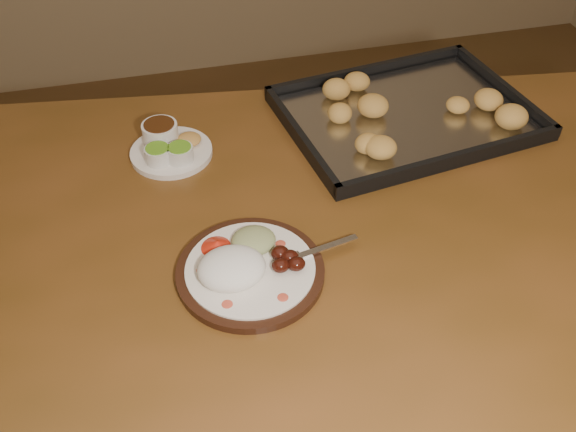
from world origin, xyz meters
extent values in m
cube|color=brown|center=(0.02, 0.12, 0.73)|extent=(1.61, 1.09, 0.04)
cylinder|color=#432A14|center=(-0.60, 0.58, 0.35)|extent=(0.07, 0.07, 0.71)
cylinder|color=#432A14|center=(0.75, 0.40, 0.35)|extent=(0.07, 0.07, 0.71)
cylinder|color=black|center=(-0.06, 0.02, 0.76)|extent=(0.24, 0.24, 0.01)
cylinder|color=white|center=(-0.06, 0.02, 0.77)|extent=(0.21, 0.21, 0.01)
ellipsoid|color=#C94630|center=(-0.10, -0.05, 0.77)|extent=(0.02, 0.02, 0.00)
ellipsoid|color=#C94630|center=(-0.02, -0.06, 0.77)|extent=(0.02, 0.02, 0.00)
ellipsoid|color=#C94630|center=(0.00, 0.06, 0.77)|extent=(0.02, 0.02, 0.00)
ellipsoid|color=#C94630|center=(-0.13, 0.03, 0.77)|extent=(0.02, 0.02, 0.00)
ellipsoid|color=white|center=(-0.09, 0.01, 0.78)|extent=(0.12, 0.10, 0.05)
ellipsoid|color=#421109|center=(-0.01, 0.00, 0.78)|extent=(0.03, 0.03, 0.02)
ellipsoid|color=#421109|center=(0.01, 0.01, 0.78)|extent=(0.03, 0.03, 0.02)
ellipsoid|color=#421109|center=(0.00, 0.03, 0.78)|extent=(0.03, 0.03, 0.02)
ellipsoid|color=#421109|center=(0.02, 0.00, 0.78)|extent=(0.03, 0.03, 0.02)
ellipsoid|color=tan|center=(-0.04, 0.07, 0.78)|extent=(0.08, 0.07, 0.03)
cone|color=red|center=(-0.10, 0.07, 0.78)|extent=(0.07, 0.07, 0.02)
cube|color=white|center=(0.08, 0.03, 0.77)|extent=(0.12, 0.03, 0.00)
cube|color=white|center=(0.01, 0.02, 0.77)|extent=(0.03, 0.03, 0.00)
cylinder|color=white|center=(0.00, 0.01, 0.77)|extent=(0.03, 0.01, 0.00)
cylinder|color=white|center=(0.00, 0.01, 0.77)|extent=(0.03, 0.01, 0.00)
cylinder|color=white|center=(-0.01, 0.02, 0.77)|extent=(0.03, 0.01, 0.00)
cylinder|color=white|center=(-0.01, 0.02, 0.77)|extent=(0.03, 0.01, 0.00)
cylinder|color=white|center=(-0.15, 0.37, 0.76)|extent=(0.16, 0.16, 0.01)
cylinder|color=silver|center=(-0.17, 0.34, 0.78)|extent=(0.05, 0.05, 0.03)
cylinder|color=#5C9E1F|center=(-0.17, 0.34, 0.79)|extent=(0.04, 0.04, 0.00)
cylinder|color=silver|center=(-0.13, 0.33, 0.78)|extent=(0.05, 0.05, 0.03)
cylinder|color=#5C9E1F|center=(-0.13, 0.33, 0.79)|extent=(0.04, 0.04, 0.00)
cylinder|color=white|center=(-0.16, 0.40, 0.78)|extent=(0.07, 0.07, 0.04)
cylinder|color=#391C0A|center=(-0.16, 0.40, 0.80)|extent=(0.06, 0.06, 0.00)
ellipsoid|color=#C58A45|center=(-0.11, 0.38, 0.77)|extent=(0.05, 0.05, 0.02)
cube|color=black|center=(0.35, 0.37, 0.75)|extent=(0.55, 0.44, 0.01)
cube|color=black|center=(0.33, 0.55, 0.77)|extent=(0.50, 0.09, 0.02)
cube|color=black|center=(0.38, 0.20, 0.77)|extent=(0.50, 0.09, 0.02)
cube|color=black|center=(0.60, 0.41, 0.77)|extent=(0.07, 0.37, 0.02)
cube|color=black|center=(0.11, 0.34, 0.77)|extent=(0.07, 0.37, 0.02)
cube|color=silver|center=(0.35, 0.37, 0.76)|extent=(0.51, 0.40, 0.00)
ellipsoid|color=gold|center=(0.42, 0.38, 0.78)|extent=(0.06, 0.05, 0.04)
ellipsoid|color=gold|center=(0.45, 0.44, 0.78)|extent=(0.08, 0.08, 0.04)
ellipsoid|color=gold|center=(0.35, 0.49, 0.78)|extent=(0.06, 0.06, 0.04)
ellipsoid|color=gold|center=(0.27, 0.42, 0.78)|extent=(0.07, 0.08, 0.04)
ellipsoid|color=gold|center=(0.25, 0.39, 0.78)|extent=(0.07, 0.07, 0.04)
ellipsoid|color=gold|center=(0.30, 0.35, 0.78)|extent=(0.07, 0.07, 0.04)
ellipsoid|color=gold|center=(0.30, 0.30, 0.78)|extent=(0.07, 0.08, 0.04)
ellipsoid|color=gold|center=(0.38, 0.27, 0.78)|extent=(0.06, 0.06, 0.04)
ellipsoid|color=gold|center=(0.48, 0.35, 0.78)|extent=(0.08, 0.08, 0.04)
camera|label=1|loc=(-0.16, -0.68, 1.53)|focal=40.00mm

